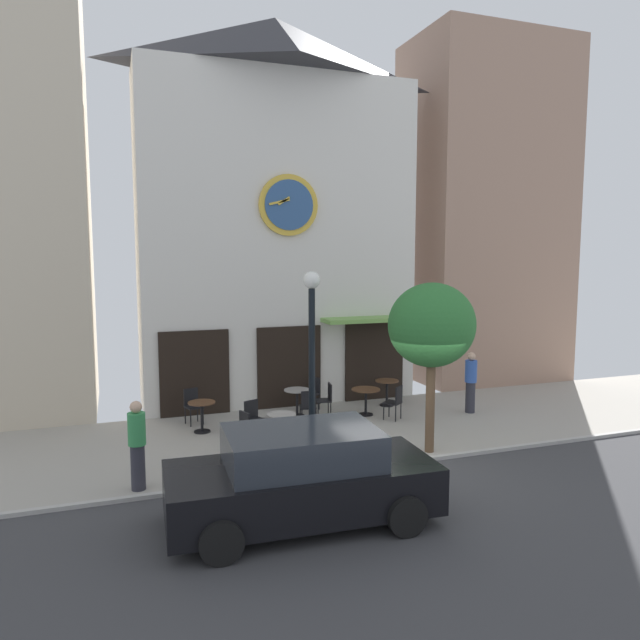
# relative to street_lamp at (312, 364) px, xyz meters

# --- Properties ---
(ground_plane) EXTENTS (27.66, 11.91, 0.13)m
(ground_plane) POSITION_rel_street_lamp_xyz_m (1.66, -1.76, -2.04)
(ground_plane) COLOR #9E998E
(clock_building) EXTENTS (7.94, 3.59, 11.00)m
(clock_building) POSITION_rel_street_lamp_xyz_m (0.73, 5.33, 3.63)
(clock_building) COLOR silver
(clock_building) RESTS_ON ground_plane
(neighbor_building_right) EXTENTS (5.22, 3.55, 11.44)m
(neighbor_building_right) POSITION_rel_street_lamp_xyz_m (8.34, 5.95, 3.70)
(neighbor_building_right) COLOR #9E7A66
(neighbor_building_right) RESTS_ON ground_plane
(street_lamp) EXTENTS (0.36, 0.36, 3.97)m
(street_lamp) POSITION_rel_street_lamp_xyz_m (0.00, 0.00, 0.00)
(street_lamp) COLOR black
(street_lamp) RESTS_ON ground_plane
(street_tree) EXTENTS (1.92, 1.73, 3.73)m
(street_tree) POSITION_rel_street_lamp_xyz_m (2.53, -0.58, 0.77)
(street_tree) COLOR brown
(street_tree) RESTS_ON ground_plane
(cafe_table_center_right) EXTENTS (0.66, 0.66, 0.75)m
(cafe_table_center_right) POSITION_rel_street_lamp_xyz_m (-1.98, 2.53, -1.50)
(cafe_table_center_right) COLOR black
(cafe_table_center_right) RESTS_ON ground_plane
(cafe_table_near_curb) EXTENTS (0.67, 0.67, 0.72)m
(cafe_table_near_curb) POSITION_rel_street_lamp_xyz_m (-0.41, 0.95, -1.52)
(cafe_table_near_curb) COLOR black
(cafe_table_near_curb) RESTS_ON ground_plane
(cafe_table_center_left) EXTENTS (0.70, 0.70, 0.73)m
(cafe_table_center_left) POSITION_rel_street_lamp_xyz_m (0.63, 3.10, -1.50)
(cafe_table_center_left) COLOR black
(cafe_table_center_left) RESTS_ON ground_plane
(cafe_table_near_door) EXTENTS (0.77, 0.77, 0.72)m
(cafe_table_near_door) POSITION_rel_street_lamp_xyz_m (2.41, 2.58, -1.48)
(cafe_table_near_door) COLOR black
(cafe_table_near_door) RESTS_ON ground_plane
(cafe_table_leftmost) EXTENTS (0.67, 0.67, 0.74)m
(cafe_table_leftmost) POSITION_rel_street_lamp_xyz_m (3.39, 3.29, -1.51)
(cafe_table_leftmost) COLOR black
(cafe_table_leftmost) RESTS_ON ground_plane
(cafe_chair_near_lamp) EXTENTS (0.50, 0.50, 0.90)m
(cafe_chair_near_lamp) POSITION_rel_street_lamp_xyz_m (-2.09, 3.35, -1.49)
(cafe_chair_near_lamp) COLOR black
(cafe_chair_near_lamp) RESTS_ON ground_plane
(cafe_chair_near_tree) EXTENTS (0.55, 0.55, 0.90)m
(cafe_chair_near_tree) POSITION_rel_street_lamp_xyz_m (1.24, 3.62, -1.49)
(cafe_chair_near_tree) COLOR black
(cafe_chair_near_tree) RESTS_ON ground_plane
(cafe_chair_outer) EXTENTS (0.55, 0.55, 0.90)m
(cafe_chair_outer) POSITION_rel_street_lamp_xyz_m (-0.85, 0.18, -1.49)
(cafe_chair_outer) COLOR black
(cafe_chair_outer) RESTS_ON ground_plane
(cafe_chair_right_end) EXTENTS (0.46, 0.46, 0.90)m
(cafe_chair_right_end) POSITION_rel_street_lamp_xyz_m (0.66, 2.23, -1.49)
(cafe_chair_right_end) COLOR black
(cafe_chair_right_end) RESTS_ON ground_plane
(cafe_chair_facing_wall) EXTENTS (0.52, 0.52, 0.90)m
(cafe_chair_facing_wall) POSITION_rel_street_lamp_xyz_m (-0.90, 1.64, -1.49)
(cafe_chair_facing_wall) COLOR black
(cafe_chair_facing_wall) RESTS_ON ground_plane
(cafe_chair_corner) EXTENTS (0.56, 0.56, 0.90)m
(cafe_chair_corner) POSITION_rel_street_lamp_xyz_m (2.96, 1.91, -1.49)
(cafe_chair_corner) COLOR black
(cafe_chair_corner) RESTS_ON ground_plane
(cafe_chair_left_end) EXTENTS (0.46, 0.46, 0.90)m
(cafe_chair_left_end) POSITION_rel_street_lamp_xyz_m (1.35, 2.78, -1.49)
(cafe_chair_left_end) COLOR black
(cafe_chair_left_end) RESTS_ON ground_plane
(cafe_chair_mid_row) EXTENTS (0.51, 0.51, 0.90)m
(cafe_chair_mid_row) POSITION_rel_street_lamp_xyz_m (-1.21, 0.79, -1.49)
(cafe_chair_mid_row) COLOR black
(cafe_chair_mid_row) RESTS_ON ground_plane
(pedestrian_green) EXTENTS (0.39, 0.39, 1.67)m
(pedestrian_green) POSITION_rel_street_lamp_xyz_m (-3.59, -0.61, -1.15)
(pedestrian_green) COLOR #2D2D38
(pedestrian_green) RESTS_ON ground_plane
(pedestrian_blue) EXTENTS (0.39, 0.39, 1.67)m
(pedestrian_blue) POSITION_rel_street_lamp_xyz_m (5.22, 1.87, -1.15)
(pedestrian_blue) COLOR #2D2D38
(pedestrian_blue) RESTS_ON ground_plane
(parked_car_black) EXTENTS (4.38, 2.18, 1.55)m
(parked_car_black) POSITION_rel_street_lamp_xyz_m (-1.16, -2.90, -1.26)
(parked_car_black) COLOR black
(parked_car_black) RESTS_ON ground_plane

